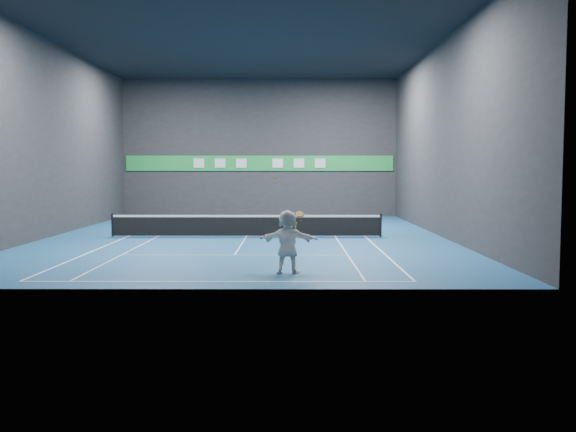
{
  "coord_description": "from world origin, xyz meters",
  "views": [
    {
      "loc": [
        2.02,
        -29.46,
        3.11
      ],
      "look_at": [
        1.95,
        -7.45,
        1.5
      ],
      "focal_mm": 40.0,
      "sensor_mm": 36.0,
      "label": 1
    }
  ],
  "objects_px": {
    "tennis_net": "(246,225)",
    "tennis_ball": "(276,178)",
    "tennis_racket": "(299,216)",
    "player": "(288,241)"
  },
  "relations": [
    {
      "from": "tennis_net",
      "to": "tennis_racket",
      "type": "height_order",
      "value": "tennis_racket"
    },
    {
      "from": "tennis_racket",
      "to": "player",
      "type": "bearing_deg",
      "value": -171.71
    },
    {
      "from": "tennis_net",
      "to": "tennis_ball",
      "type": "bearing_deg",
      "value": -81.31
    },
    {
      "from": "tennis_ball",
      "to": "tennis_net",
      "type": "height_order",
      "value": "tennis_ball"
    },
    {
      "from": "player",
      "to": "tennis_racket",
      "type": "relative_size",
      "value": 3.38
    },
    {
      "from": "tennis_net",
      "to": "tennis_racket",
      "type": "relative_size",
      "value": 22.22
    },
    {
      "from": "player",
      "to": "tennis_ball",
      "type": "xyz_separation_m",
      "value": [
        -0.36,
        0.02,
        1.91
      ]
    },
    {
      "from": "tennis_ball",
      "to": "tennis_racket",
      "type": "distance_m",
      "value": 1.33
    },
    {
      "from": "player",
      "to": "tennis_ball",
      "type": "height_order",
      "value": "tennis_ball"
    },
    {
      "from": "player",
      "to": "tennis_net",
      "type": "height_order",
      "value": "player"
    }
  ]
}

